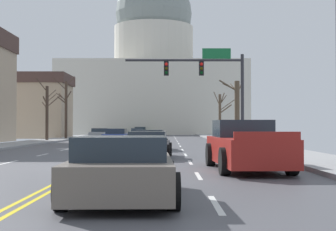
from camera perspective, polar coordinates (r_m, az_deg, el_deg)
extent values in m
cube|color=#4C4C51|center=(17.72, -8.89, -5.84)|extent=(14.00, 180.00, 0.06)
cube|color=yellow|center=(17.74, -9.27, -5.73)|extent=(0.10, 176.40, 0.00)
cube|color=yellow|center=(17.70, -8.50, -5.74)|extent=(0.10, 176.40, 0.00)
cube|color=silver|center=(9.11, 5.21, -10.04)|extent=(0.12, 2.20, 0.00)
cube|color=silver|center=(14.26, 3.20, -6.85)|extent=(0.12, 2.20, 0.00)
cube|color=silver|center=(19.43, 2.27, -5.35)|extent=(0.12, 2.20, 0.00)
cube|color=silver|center=(24.62, 1.73, -4.48)|extent=(0.12, 2.20, 0.00)
cube|color=silver|center=(29.81, 1.38, -3.91)|extent=(0.12, 2.20, 0.00)
cube|color=silver|center=(35.00, 1.14, -3.51)|extent=(0.12, 2.20, 0.00)
cube|color=silver|center=(40.20, 0.96, -3.22)|extent=(0.12, 2.20, 0.00)
cube|color=silver|center=(45.39, 0.82, -2.99)|extent=(0.12, 2.20, 0.00)
cube|color=silver|center=(50.59, 0.71, -2.81)|extent=(0.12, 2.20, 0.00)
cube|color=silver|center=(55.79, 0.61, -2.66)|extent=(0.12, 2.20, 0.00)
cube|color=silver|center=(60.99, 0.54, -2.54)|extent=(0.12, 2.20, 0.00)
cube|color=silver|center=(66.19, 0.48, -2.43)|extent=(0.12, 2.20, 0.00)
cube|color=silver|center=(71.38, 0.42, -2.35)|extent=(0.12, 2.20, 0.00)
cube|color=silver|center=(76.58, 0.38, -2.27)|extent=(0.12, 2.20, 0.00)
cube|color=silver|center=(81.78, 0.33, -2.20)|extent=(0.12, 2.20, 0.00)
cube|color=silver|center=(20.36, -17.90, -5.10)|extent=(0.12, 2.20, 0.00)
cube|color=silver|center=(25.36, -14.33, -4.34)|extent=(0.12, 2.20, 0.00)
cube|color=silver|center=(30.42, -11.94, -3.83)|extent=(0.12, 2.20, 0.00)
cube|color=silver|center=(35.53, -10.24, -3.46)|extent=(0.12, 2.20, 0.00)
cube|color=silver|center=(40.66, -8.97, -3.18)|extent=(0.12, 2.20, 0.00)
cube|color=silver|center=(45.80, -7.98, -2.96)|extent=(0.12, 2.20, 0.00)
cube|color=silver|center=(50.96, -7.20, -2.79)|extent=(0.12, 2.20, 0.00)
cube|color=silver|center=(56.12, -6.56, -2.64)|extent=(0.12, 2.20, 0.00)
cube|color=silver|center=(61.29, -6.02, -2.52)|extent=(0.12, 2.20, 0.00)
cube|color=silver|center=(66.46, -5.57, -2.42)|extent=(0.12, 2.20, 0.00)
cube|color=silver|center=(71.64, -5.19, -2.34)|extent=(0.12, 2.20, 0.00)
cube|color=silver|center=(76.82, -4.86, -2.26)|extent=(0.12, 2.20, 0.00)
cube|color=silver|center=(82.01, -4.57, -2.20)|extent=(0.12, 2.20, 0.00)
cube|color=gray|center=(18.47, 18.30, -5.29)|extent=(3.00, 180.00, 0.14)
cylinder|color=#28282D|center=(33.77, 8.18, 1.79)|extent=(0.22, 0.22, 6.06)
cylinder|color=#28282D|center=(33.66, 1.54, 6.29)|extent=(7.80, 0.16, 0.16)
cube|color=black|center=(33.65, 3.55, 5.33)|extent=(0.32, 0.28, 0.92)
sphere|color=red|center=(33.52, 3.56, 5.84)|extent=(0.22, 0.22, 0.22)
sphere|color=#332B05|center=(33.49, 3.56, 5.37)|extent=(0.22, 0.22, 0.22)
sphere|color=black|center=(33.46, 3.56, 4.89)|extent=(0.22, 0.22, 0.22)
cube|color=black|center=(33.58, -0.46, 5.35)|extent=(0.32, 0.28, 0.92)
sphere|color=red|center=(33.45, -0.46, 5.85)|extent=(0.22, 0.22, 0.22)
sphere|color=#332B05|center=(33.42, -0.46, 5.38)|extent=(0.22, 0.22, 0.22)
sphere|color=black|center=(33.39, -0.46, 4.90)|extent=(0.22, 0.22, 0.22)
cube|color=#146033|center=(33.88, 5.27, 7.01)|extent=(1.90, 0.06, 0.70)
cylinder|color=#333338|center=(17.54, 18.47, 9.33)|extent=(0.14, 0.14, 8.90)
cube|color=beige|center=(92.10, -1.91, 1.74)|extent=(31.97, 23.26, 12.34)
cylinder|color=beige|center=(93.13, -1.91, 7.79)|extent=(14.47, 14.47, 7.30)
sphere|color=gray|center=(94.28, -1.90, 11.46)|extent=(14.02, 14.02, 14.02)
cube|color=#6B6056|center=(29.58, -2.28, -3.02)|extent=(1.88, 4.43, 0.63)
cube|color=#232D38|center=(29.14, -2.34, -2.04)|extent=(1.60, 2.23, 0.40)
cylinder|color=black|center=(31.00, -3.72, -3.22)|extent=(0.24, 0.65, 0.64)
cylinder|color=black|center=(30.89, -0.50, -3.23)|extent=(0.24, 0.65, 0.64)
cylinder|color=black|center=(28.30, -4.23, -3.41)|extent=(0.24, 0.65, 0.64)
cylinder|color=black|center=(28.18, -0.71, -3.42)|extent=(0.24, 0.65, 0.64)
cube|color=black|center=(22.19, -2.48, -3.68)|extent=(1.90, 4.54, 0.58)
cube|color=#232D38|center=(21.81, -2.55, -2.40)|extent=(1.61, 2.16, 0.43)
cylinder|color=black|center=(23.65, -4.36, -3.84)|extent=(0.24, 0.65, 0.64)
cylinder|color=black|center=(23.53, -0.11, -3.86)|extent=(0.24, 0.65, 0.64)
cylinder|color=black|center=(20.89, -5.15, -4.18)|extent=(0.24, 0.65, 0.64)
cylinder|color=black|center=(20.76, -0.34, -4.21)|extent=(0.24, 0.65, 0.64)
cube|color=maroon|center=(16.25, 8.68, -3.93)|extent=(2.12, 5.79, 0.82)
cube|color=#1E2833|center=(17.02, 8.16, -1.48)|extent=(1.84, 2.01, 0.57)
cube|color=maroon|center=(13.49, 10.92, -2.28)|extent=(1.77, 0.16, 0.22)
cylinder|color=black|center=(17.81, 4.58, -4.44)|extent=(0.31, 0.81, 0.80)
cylinder|color=black|center=(18.14, 10.64, -4.36)|extent=(0.31, 0.81, 0.80)
cylinder|color=black|center=(14.41, 6.20, -5.20)|extent=(0.31, 0.81, 0.80)
cylinder|color=black|center=(14.81, 13.61, -5.06)|extent=(0.31, 0.81, 0.80)
cube|color=#6B6056|center=(9.74, -5.44, -6.68)|extent=(1.98, 4.36, 0.63)
cube|color=#232D38|center=(9.46, -5.52, -3.65)|extent=(1.69, 2.18, 0.42)
cylinder|color=black|center=(11.17, -9.80, -6.76)|extent=(0.24, 0.65, 0.64)
cylinder|color=black|center=(11.07, -0.18, -6.82)|extent=(0.24, 0.65, 0.64)
cylinder|color=black|center=(8.54, -12.28, -8.46)|extent=(0.24, 0.65, 0.64)
cylinder|color=black|center=(8.41, 0.37, -8.60)|extent=(0.24, 0.65, 0.64)
cube|color=navy|center=(42.69, -6.22, -2.49)|extent=(1.86, 4.54, 0.59)
cube|color=#232D38|center=(43.07, -6.16, -1.78)|extent=(1.62, 2.16, 0.45)
cylinder|color=black|center=(41.21, -5.17, -2.72)|extent=(0.22, 0.64, 0.64)
cylinder|color=black|center=(41.42, -7.69, -2.71)|extent=(0.22, 0.64, 0.64)
cylinder|color=black|center=(44.00, -4.83, -2.63)|extent=(0.22, 0.64, 0.64)
cylinder|color=black|center=(44.20, -7.19, -2.62)|extent=(0.22, 0.64, 0.64)
cube|color=#9EA3A8|center=(56.41, -8.08, -2.16)|extent=(1.94, 4.74, 0.61)
cube|color=#232D38|center=(56.68, -8.05, -1.65)|extent=(1.64, 2.18, 0.40)
cylinder|color=black|center=(54.88, -7.31, -2.34)|extent=(0.24, 0.65, 0.64)
cylinder|color=black|center=(55.08, -9.17, -2.33)|extent=(0.24, 0.65, 0.64)
cylinder|color=black|center=(57.77, -7.04, -2.29)|extent=(0.24, 0.65, 0.64)
cylinder|color=black|center=(57.96, -8.81, -2.28)|extent=(0.24, 0.65, 0.64)
cube|color=#9EA3A8|center=(67.95, -3.83, -2.03)|extent=(1.87, 4.27, 0.56)
cube|color=#232D38|center=(68.10, -3.83, -1.62)|extent=(1.58, 2.05, 0.41)
cylinder|color=black|center=(66.63, -3.12, -2.15)|extent=(0.24, 0.65, 0.64)
cylinder|color=black|center=(66.68, -4.59, -2.15)|extent=(0.24, 0.65, 0.64)
cylinder|color=black|center=(69.24, -3.10, -2.12)|extent=(0.24, 0.65, 0.64)
cylinder|color=black|center=(69.28, -4.51, -2.11)|extent=(0.24, 0.65, 0.64)
cube|color=#1E7247|center=(79.89, -3.43, -1.87)|extent=(1.94, 4.45, 0.67)
cube|color=#232D38|center=(80.02, -3.42, -1.46)|extent=(1.69, 2.02, 0.45)
cylinder|color=black|center=(78.46, -2.80, -2.01)|extent=(0.23, 0.64, 0.64)
cylinder|color=black|center=(78.59, -4.19, -2.01)|extent=(0.23, 0.64, 0.64)
cylinder|color=black|center=(81.21, -2.70, -1.99)|extent=(0.23, 0.64, 0.64)
cylinder|color=black|center=(81.33, -4.04, -1.98)|extent=(0.23, 0.64, 0.64)
cube|color=tan|center=(62.10, -17.51, 0.45)|extent=(13.02, 6.80, 6.31)
cube|color=#47332D|center=(62.32, -17.49, 3.91)|extent=(13.54, 7.08, 1.21)
cylinder|color=#4C3D2D|center=(51.21, 5.64, -0.10)|extent=(0.27, 0.27, 4.52)
cylinder|color=#4C3D2D|center=(51.65, 5.69, 1.50)|extent=(0.25, 0.85, 1.35)
cylinder|color=#4C3D2D|center=(51.07, 6.52, 1.22)|extent=(1.59, 0.61, 1.18)
cylinder|color=#4C3D2D|center=(51.61, 6.01, 1.77)|extent=(0.83, 0.71, 1.05)
cylinder|color=#4C3D2D|center=(51.45, 6.30, 0.74)|extent=(1.31, 0.44, 0.96)
cylinder|color=#4C3D2D|center=(51.77, 5.30, 1.89)|extent=(0.63, 1.14, 1.57)
cylinder|color=#4C3D2D|center=(51.61, 5.89, 1.84)|extent=(0.66, 0.75, 1.37)
cylinder|color=#423328|center=(47.60, -13.85, 0.28)|extent=(0.28, 0.28, 4.97)
cylinder|color=#423328|center=(48.16, -14.10, 1.14)|extent=(0.77, 1.02, 0.67)
cylinder|color=#423328|center=(47.78, -13.13, 1.59)|extent=(1.18, 0.65, 1.14)
cylinder|color=#423328|center=(47.90, -14.05, 1.65)|extent=(0.60, 0.56, 0.86)
cylinder|color=#423328|center=(47.39, -14.42, 3.39)|extent=(0.88, 1.00, 1.24)
cylinder|color=#423328|center=(47.63, -13.38, 1.93)|extent=(0.81, 0.21, 0.73)
cylinder|color=#423328|center=(47.70, -13.36, 2.41)|extent=(0.81, 0.30, 0.80)
cylinder|color=#4C3D2D|center=(38.43, 7.59, 0.41)|extent=(0.39, 0.39, 4.70)
cylinder|color=#4C3D2D|center=(39.17, 7.21, 3.17)|extent=(0.40, 1.39, 0.73)
cylinder|color=#4C3D2D|center=(39.13, 7.90, 3.14)|extent=(0.71, 1.24, 1.23)
cylinder|color=#4C3D2D|center=(38.79, 6.77, 3.24)|extent=(1.11, 0.75, 0.68)
cylinder|color=#4C3D2D|center=(38.65, 6.58, 3.39)|extent=(1.40, 0.53, 0.94)
cylinder|color=#423328|center=(53.78, -11.77, 0.64)|extent=(0.29, 0.29, 5.98)
cylinder|color=#423328|center=(53.89, -12.52, 3.59)|extent=(1.46, 0.50, 1.39)
cylinder|color=#423328|center=(54.24, -12.24, 1.73)|extent=(1.16, 0.77, 0.86)
cylinder|color=#423328|center=(54.20, -11.28, 3.84)|extent=(0.87, 0.75, 1.13)
cylinder|color=#423328|center=(54.52, -12.17, 2.03)|extent=(1.10, 1.26, 1.00)
cylinder|color=#423328|center=(53.12, -11.73, 2.05)|extent=(0.43, 1.46, 0.95)
cylinder|color=#423328|center=(53.51, -11.49, 2.26)|extent=(0.76, 0.70, 0.91)
cylinder|color=#423328|center=(53.74, -12.31, 2.09)|extent=(1.04, 0.50, 0.83)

